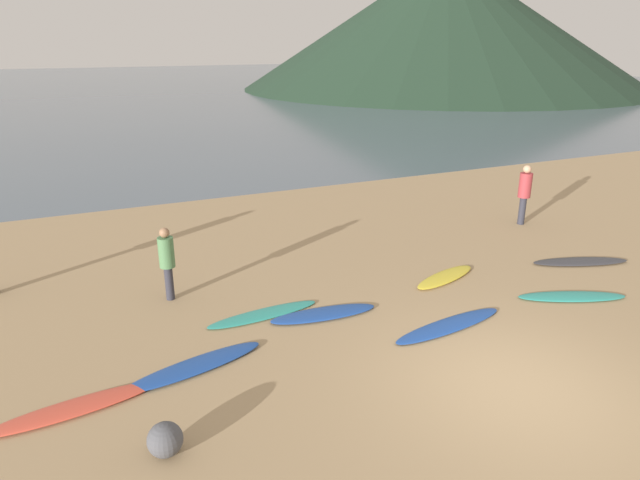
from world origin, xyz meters
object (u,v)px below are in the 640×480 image
Objects in this scene: surfboard_7 at (580,261)px; person_2 at (525,190)px; surfboard_2 at (263,314)px; surfboard_6 at (572,296)px; surfboard_1 at (195,366)px; person_0 at (167,258)px; surfboard_0 at (73,408)px; surfboard_5 at (445,277)px; surfboard_3 at (324,314)px; beach_rock_far at (165,440)px; surfboard_4 at (449,325)px.

person_2 is at bearing 92.91° from surfboard_7.
surfboard_6 is (6.15, -1.91, 0.00)m from surfboard_2.
person_0 is (0.12, 2.84, 0.88)m from surfboard_1.
person_0 is (1.99, 3.22, 0.88)m from surfboard_0.
surfboard_0 is 0.99× the size of surfboard_1.
surfboard_2 is at bearing 18.35° from surfboard_0.
surfboard_0 is at bearing 173.61° from surfboard_5.
person_0 is (-1.52, 1.51, 0.89)m from surfboard_2.
surfboard_5 is (7.84, 1.73, -0.00)m from surfboard_0.
surfboard_3 is at bearing 3.41° from surfboard_1.
surfboard_3 is at bearing -30.00° from surfboard_2.
surfboard_7 is at bearing -1.88° from surfboard_0.
surfboard_3 is at bearing -172.85° from surfboard_6.
beach_rock_far is at bearing -146.03° from surfboard_7.
person_2 reaches higher than surfboard_3.
surfboard_3 is 1.38× the size of person_0.
surfboard_0 is 1.07× the size of surfboard_6.
surfboard_0 is 1.91m from surfboard_1.
surfboard_1 is at bearing -146.47° from surfboard_2.
surfboard_2 is 6.44m from surfboard_6.
surfboard_2 is at bearing 160.51° from surfboard_3.
person_0 reaches higher than surfboard_1.
surfboard_1 is at bearing -161.51° from surfboard_6.
surfboard_0 is at bearing -2.67° from person_2.
surfboard_7 is at bearing 52.09° from person_2.
surfboard_1 is 1.14× the size of surfboard_3.
person_2 reaches higher than person_0.
surfboard_2 is 4.34m from surfboard_5.
surfboard_7 is (1.74, 1.35, 0.01)m from surfboard_6.
beach_rock_far reaches higher than surfboard_1.
beach_rock_far reaches higher than surfboard_5.
surfboard_1 is 1.04× the size of surfboard_7.
beach_rock_far is (-10.32, -2.65, 0.19)m from surfboard_7.
surfboard_0 is 5.20× the size of beach_rock_far.
surfboard_5 and surfboard_7 have the same top height.
surfboard_4 is 3.11m from surfboard_6.
surfboard_5 is 2.64m from surfboard_6.
surfboard_6 is at bearing 79.96° from person_0.
surfboard_4 is 2.31m from surfboard_5.
surfboard_1 is 1.28× the size of surfboard_5.
surfboard_7 reaches higher than surfboard_2.
surfboard_3 and surfboard_5 have the same top height.
beach_rock_far reaches higher than surfboard_0.
person_2 reaches higher than surfboard_7.
person_2 reaches higher than surfboard_1.
surfboard_0 is 8.03m from surfboard_5.
surfboard_1 is 5.24× the size of beach_rock_far.
surfboard_3 is at bearing -0.58° from person_2.
surfboard_6 is (3.11, -0.02, -0.00)m from surfboard_4.
beach_rock_far is (-6.77, -3.22, 0.19)m from surfboard_5.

